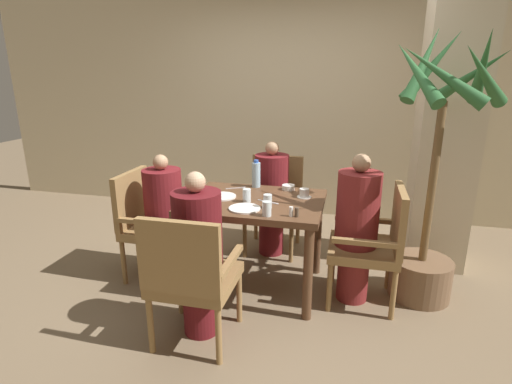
% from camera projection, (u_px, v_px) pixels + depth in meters
% --- Properties ---
extents(ground_plane, '(16.00, 16.00, 0.00)m').
position_uv_depth(ground_plane, '(255.00, 286.00, 3.37)').
color(ground_plane, '#7A664C').
extents(wall_back, '(8.00, 0.06, 2.80)m').
position_uv_depth(wall_back, '(294.00, 101.00, 4.79)').
color(wall_back, beige).
rests_on(wall_back, ground_plane).
extents(pillar_stone, '(0.49, 0.49, 2.70)m').
position_uv_depth(pillar_stone, '(449.00, 118.00, 3.43)').
color(pillar_stone, beige).
rests_on(pillar_stone, ground_plane).
extents(dining_table, '(1.07, 0.84, 0.76)m').
position_uv_depth(dining_table, '(255.00, 213.00, 3.18)').
color(dining_table, brown).
rests_on(dining_table, ground_plane).
extents(chair_left_side, '(0.52, 0.52, 0.92)m').
position_uv_depth(chair_left_side, '(150.00, 220.00, 3.43)').
color(chair_left_side, olive).
rests_on(chair_left_side, ground_plane).
extents(diner_in_left_chair, '(0.32, 0.32, 1.09)m').
position_uv_depth(diner_in_left_chair, '(164.00, 216.00, 3.39)').
color(diner_in_left_chair, maroon).
rests_on(diner_in_left_chair, ground_plane).
extents(chair_far_side, '(0.52, 0.52, 0.92)m').
position_uv_depth(chair_far_side, '(274.00, 199.00, 3.98)').
color(chair_far_side, olive).
rests_on(chair_far_side, ground_plane).
extents(diner_in_far_chair, '(0.32, 0.32, 1.12)m').
position_uv_depth(diner_in_far_chair, '(272.00, 197.00, 3.83)').
color(diner_in_far_chair, maroon).
rests_on(diner_in_far_chair, ground_plane).
extents(chair_right_side, '(0.52, 0.52, 0.92)m').
position_uv_depth(chair_right_side, '(375.00, 240.00, 3.01)').
color(chair_right_side, olive).
rests_on(chair_right_side, ground_plane).
extents(diner_in_right_chair, '(0.32, 0.32, 1.17)m').
position_uv_depth(diner_in_right_chair, '(356.00, 228.00, 3.01)').
color(diner_in_right_chair, maroon).
rests_on(diner_in_right_chair, ground_plane).
extents(chair_near_corner, '(0.52, 0.52, 0.92)m').
position_uv_depth(chair_near_corner, '(191.00, 274.00, 2.51)').
color(chair_near_corner, olive).
rests_on(chair_near_corner, ground_plane).
extents(diner_in_near_chair, '(0.32, 0.32, 1.14)m').
position_uv_depth(diner_in_near_chair, '(198.00, 254.00, 2.62)').
color(diner_in_near_chair, '#5B1419').
rests_on(diner_in_near_chair, ground_plane).
extents(potted_palm, '(0.81, 0.83, 2.07)m').
position_uv_depth(potted_palm, '(430.00, 206.00, 2.99)').
color(potted_palm, brown).
rests_on(potted_palm, ground_plane).
extents(plate_main_left, '(0.23, 0.23, 0.01)m').
position_uv_depth(plate_main_left, '(222.00, 196.00, 3.21)').
color(plate_main_left, white).
rests_on(plate_main_left, dining_table).
extents(plate_main_right, '(0.23, 0.23, 0.01)m').
position_uv_depth(plate_main_right, '(245.00, 208.00, 2.92)').
color(plate_main_right, white).
rests_on(plate_main_right, dining_table).
extents(teacup_with_saucer, '(0.12, 0.12, 0.07)m').
position_uv_depth(teacup_with_saucer, '(304.00, 194.00, 3.19)').
color(teacup_with_saucer, white).
rests_on(teacup_with_saucer, dining_table).
extents(bowl_small, '(0.11, 0.11, 0.04)m').
position_uv_depth(bowl_small, '(288.00, 187.00, 3.41)').
color(bowl_small, white).
rests_on(bowl_small, dining_table).
extents(water_bottle, '(0.07, 0.07, 0.24)m').
position_uv_depth(water_bottle, '(256.00, 174.00, 3.47)').
color(water_bottle, '#A3C6DB').
rests_on(water_bottle, dining_table).
extents(glass_tall_near, '(0.06, 0.06, 0.10)m').
position_uv_depth(glass_tall_near, '(247.00, 196.00, 3.07)').
color(glass_tall_near, silver).
rests_on(glass_tall_near, dining_table).
extents(glass_tall_mid, '(0.06, 0.06, 0.10)m').
position_uv_depth(glass_tall_mid, '(267.00, 209.00, 2.78)').
color(glass_tall_mid, silver).
rests_on(glass_tall_mid, dining_table).
extents(glass_tall_far, '(0.06, 0.06, 0.10)m').
position_uv_depth(glass_tall_far, '(268.00, 201.00, 2.94)').
color(glass_tall_far, silver).
rests_on(glass_tall_far, dining_table).
extents(salt_shaker, '(0.03, 0.03, 0.07)m').
position_uv_depth(salt_shaker, '(291.00, 212.00, 2.77)').
color(salt_shaker, white).
rests_on(salt_shaker, dining_table).
extents(pepper_shaker, '(0.03, 0.03, 0.07)m').
position_uv_depth(pepper_shaker, '(297.00, 212.00, 2.76)').
color(pepper_shaker, '#4C3D2D').
rests_on(pepper_shaker, dining_table).
extents(fork_beside_plate, '(0.16, 0.10, 0.00)m').
position_uv_depth(fork_beside_plate, '(238.00, 188.00, 3.46)').
color(fork_beside_plate, silver).
rests_on(fork_beside_plate, dining_table).
extents(knife_beside_plate, '(0.18, 0.07, 0.00)m').
position_uv_depth(knife_beside_plate, '(269.00, 202.00, 3.08)').
color(knife_beside_plate, silver).
rests_on(knife_beside_plate, dining_table).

